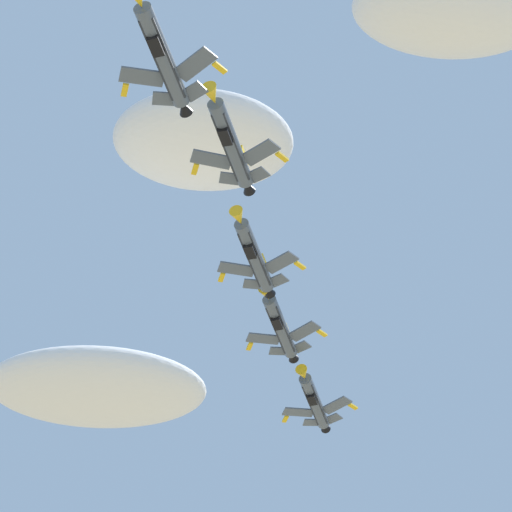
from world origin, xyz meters
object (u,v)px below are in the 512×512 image
fighter_jet_lead (162,54)px  fighter_jet_left_wing (230,142)px  fighter_jet_left_outer (280,326)px  fighter_jet_right_outer (314,401)px  fighter_jet_right_wing (254,255)px

fighter_jet_lead → fighter_jet_left_wing: bearing=-100.7°
fighter_jet_left_outer → fighter_jet_right_outer: fighter_jet_left_outer is taller
fighter_jet_right_outer → fighter_jet_lead: bearing=89.1°
fighter_jet_lead → fighter_jet_right_outer: (21.18, 59.95, -0.25)m
fighter_jet_lead → fighter_jet_right_wing: (10.88, 30.56, 0.95)m
fighter_jet_lead → fighter_jet_right_outer: size_ratio=1.00×
fighter_jet_lead → fighter_jet_right_wing: 32.45m
fighter_jet_lead → fighter_jet_right_outer: fighter_jet_lead is taller
fighter_jet_left_wing → fighter_jet_right_wing: size_ratio=1.00×
fighter_jet_right_wing → fighter_jet_left_outer: (4.32, 14.44, 0.37)m
fighter_jet_right_wing → fighter_jet_lead: bearing=89.0°
fighter_jet_lead → fighter_jet_right_outer: bearing=-90.9°
fighter_jet_right_wing → fighter_jet_left_outer: 15.08m
fighter_jet_left_wing → fighter_jet_left_outer: size_ratio=1.00×
fighter_jet_right_outer → fighter_jet_left_outer: bearing=86.8°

